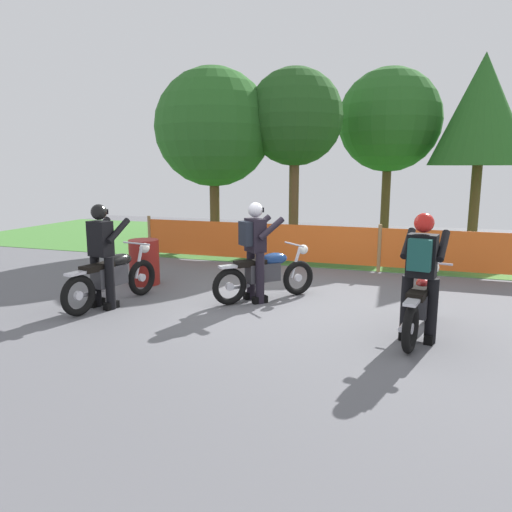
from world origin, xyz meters
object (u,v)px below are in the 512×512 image
Objects in this scene: rider_lead at (255,246)px; rider_third at (102,252)px; motorcycle_third at (113,277)px; oil_drum at (144,262)px; motorcycle_lead at (266,274)px; rider_trailing at (421,270)px; motorcycle_trailing at (422,304)px.

rider_lead is 2.49m from rider_third.
rider_third is at bearing 160.23° from rider_lead.
oil_drum is at bearing 21.64° from motorcycle_third.
motorcycle_lead is 2.86m from rider_trailing.
motorcycle_lead is 2.73m from rider_third.
rider_trailing reaches higher than motorcycle_lead.
motorcycle_lead is at bearing 0.51° from rider_lead.
motorcycle_lead is 0.91× the size of rider_third.
motorcycle_lead is 0.91× the size of rider_lead.
rider_lead is at bearing -179.49° from motorcycle_lead.
motorcycle_lead is 1.74× the size of oil_drum.
rider_lead is at bearing -51.74° from rider_third.
rider_trailing and rider_third have the same top height.
motorcycle_lead is at bearing 77.41° from motorcycle_trailing.
motorcycle_trailing is at bearing -15.05° from oil_drum.
rider_lead reaches higher than motorcycle_trailing.
oil_drum is at bearing 125.89° from motorcycle_lead.
oil_drum is at bearing 19.15° from rider_third.
rider_third is (-2.20, -1.16, -0.03)m from rider_lead.
oil_drum is (-2.59, 0.30, -0.02)m from motorcycle_lead.
motorcycle_trailing is (2.54, -1.08, -0.00)m from motorcycle_lead.
oil_drum is (-2.45, 0.46, -0.51)m from rider_lead.
rider_third is at bearing -179.43° from motorcycle_third.
rider_third is (-4.86, -0.03, -0.03)m from rider_trailing.
motorcycle_trailing is at bearing -78.89° from motorcycle_third.
motorcycle_third is at bearing -78.96° from oil_drum.
motorcycle_lead is at bearing -53.56° from motorcycle_third.
motorcycle_third is at bearing 0.57° from rider_third.
motorcycle_trailing is 1.16× the size of rider_trailing.
rider_trailing is 1.92× the size of oil_drum.
rider_lead is (-0.14, -0.16, 0.50)m from motorcycle_lead.
motorcycle_third is at bearing 98.38° from rider_trailing.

